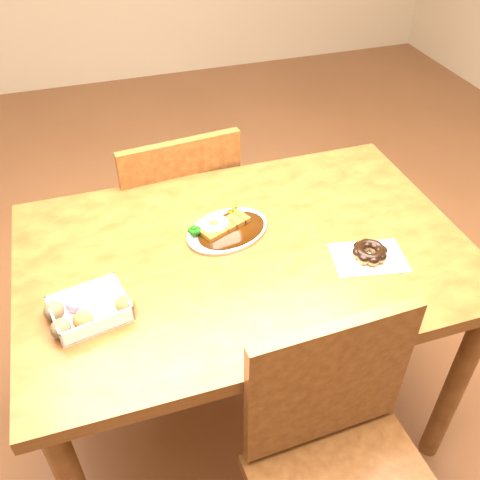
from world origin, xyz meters
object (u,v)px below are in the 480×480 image
object	(u,v)px
katsu_curry_plate	(226,229)
donut_box	(88,309)
table	(245,276)
chair_far	(176,219)
pon_de_ring	(370,253)
chair_near	(345,475)

from	to	relation	value
katsu_curry_plate	donut_box	bearing A→B (deg)	-152.65
table	katsu_curry_plate	xyz separation A→B (m)	(-0.03, 0.09, 0.11)
chair_far	pon_de_ring	size ratio (longest dim) A/B	4.11
donut_box	pon_de_ring	world-z (taller)	donut_box
chair_near	katsu_curry_plate	world-z (taller)	chair_near
chair_near	katsu_curry_plate	xyz separation A→B (m)	(-0.10, 0.62, 0.28)
chair_far	donut_box	distance (m)	0.79
donut_box	katsu_curry_plate	bearing A→B (deg)	27.35
chair_far	table	bearing A→B (deg)	94.21
katsu_curry_plate	donut_box	distance (m)	0.44
table	chair_far	size ratio (longest dim) A/B	1.38
chair_near	katsu_curry_plate	size ratio (longest dim) A/B	3.09
pon_de_ring	table	bearing A→B (deg)	155.91
donut_box	pon_de_ring	size ratio (longest dim) A/B	0.98
chair_near	pon_de_ring	bearing A→B (deg)	57.94
table	chair_near	bearing A→B (deg)	-82.68
donut_box	chair_near	bearing A→B (deg)	-40.31
katsu_curry_plate	chair_near	bearing A→B (deg)	-80.97
katsu_curry_plate	pon_de_ring	xyz separation A→B (m)	(0.33, -0.22, 0.01)
chair_far	katsu_curry_plate	distance (m)	0.54
donut_box	chair_far	bearing A→B (deg)	63.26
table	donut_box	bearing A→B (deg)	-164.40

